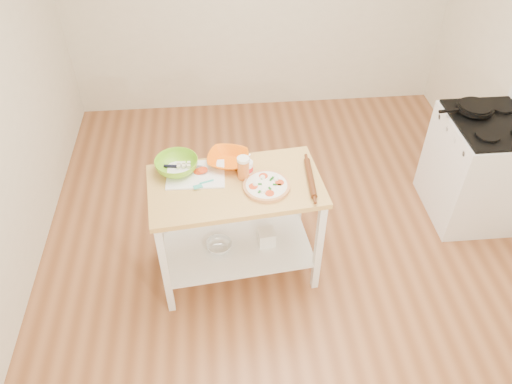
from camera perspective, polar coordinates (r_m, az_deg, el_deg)
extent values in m
cube|color=#995E38|center=(4.22, 3.20, -6.28)|extent=(4.00, 4.50, 0.02)
cube|color=tan|center=(3.42, -2.36, 0.67)|extent=(1.24, 0.76, 0.04)
cube|color=white|center=(3.86, -2.10, -6.37)|extent=(1.16, 0.69, 0.02)
cube|color=white|center=(3.53, -10.33, -8.91)|extent=(0.05, 0.05, 0.86)
cube|color=white|center=(3.91, -10.79, -2.66)|extent=(0.05, 0.05, 0.86)
cube|color=white|center=(3.64, 7.15, -6.42)|extent=(0.05, 0.05, 0.86)
cube|color=white|center=(4.01, 4.92, -0.59)|extent=(0.05, 0.05, 0.86)
cube|color=white|center=(4.61, 23.88, 2.38)|extent=(0.65, 0.76, 0.92)
cube|color=black|center=(4.35, 25.58, 7.13)|extent=(0.61, 0.72, 0.02)
cylinder|color=black|center=(4.39, 23.75, 8.81)|extent=(0.29, 0.29, 0.03)
cube|color=black|center=(4.28, 21.23, 8.66)|extent=(0.18, 0.04, 0.02)
cylinder|color=#E5A162|center=(3.37, 1.20, 0.61)|extent=(0.32, 0.32, 0.02)
cylinder|color=#E5A162|center=(3.36, 1.20, 0.76)|extent=(0.32, 0.32, 0.01)
cylinder|color=white|center=(3.36, 1.20, 0.78)|extent=(0.28, 0.28, 0.01)
cylinder|color=red|center=(3.37, 2.71, 1.08)|extent=(0.06, 0.06, 0.01)
cylinder|color=red|center=(3.42, 0.85, 1.84)|extent=(0.06, 0.06, 0.01)
cylinder|color=red|center=(3.34, -0.31, 0.65)|extent=(0.06, 0.06, 0.01)
cylinder|color=red|center=(3.29, 1.57, -0.15)|extent=(0.06, 0.06, 0.01)
sphere|color=white|center=(3.39, 2.29, 1.42)|extent=(0.04, 0.04, 0.04)
sphere|color=white|center=(3.41, 0.76, 1.67)|extent=(0.04, 0.04, 0.04)
sphere|color=white|center=(3.35, -0.07, 0.85)|extent=(0.04, 0.04, 0.04)
sphere|color=white|center=(3.30, 0.85, 0.04)|extent=(0.04, 0.04, 0.04)
plane|color=#0E500C|center=(3.35, 2.69, 0.86)|extent=(0.03, 0.03, 0.00)
plane|color=#0E500C|center=(3.40, 1.91, 1.65)|extent=(0.04, 0.04, 0.00)
plane|color=#0E500C|center=(3.40, 0.62, 1.62)|extent=(0.04, 0.04, 0.00)
plane|color=#0E500C|center=(3.35, 0.45, 0.93)|extent=(0.03, 0.03, 0.00)
plane|color=#0E500C|center=(3.29, 0.40, 0.05)|extent=(0.04, 0.04, 0.00)
plane|color=#0E500C|center=(3.32, 1.58, 0.44)|extent=(0.04, 0.04, 0.00)
plane|color=#0E500C|center=(3.35, 2.16, 0.88)|extent=(0.03, 0.03, 0.00)
plane|color=#0E500C|center=(3.39, 1.71, 1.44)|extent=(0.04, 0.04, 0.00)
cube|color=white|center=(3.49, -6.91, 2.00)|extent=(0.41, 0.31, 0.01)
cube|color=#F4EACC|center=(3.55, -8.83, 2.87)|extent=(0.02, 0.02, 0.02)
cube|color=#F4EACC|center=(3.54, -8.27, 2.89)|extent=(0.02, 0.02, 0.02)
cube|color=#F4EACC|center=(3.54, -7.71, 2.92)|extent=(0.02, 0.02, 0.02)
cube|color=#F4EACC|center=(3.57, -8.80, 3.22)|extent=(0.02, 0.02, 0.02)
cube|color=#F4EACC|center=(3.57, -8.24, 3.25)|extent=(0.02, 0.02, 0.02)
cube|color=#F4EACC|center=(3.57, -7.68, 3.27)|extent=(0.02, 0.02, 0.02)
cylinder|color=red|center=(3.50, -6.58, 2.35)|extent=(0.07, 0.07, 0.01)
cylinder|color=red|center=(3.49, -6.35, 2.44)|extent=(0.07, 0.07, 0.01)
cylinder|color=red|center=(3.49, -6.11, 2.53)|extent=(0.07, 0.07, 0.01)
cube|color=#33B4A3|center=(3.38, -6.66, 0.60)|extent=(0.07, 0.05, 0.01)
cylinder|color=#33B4A3|center=(3.41, -5.67, 1.18)|extent=(0.10, 0.04, 0.01)
cube|color=silver|center=(3.55, -7.61, 2.91)|extent=(0.18, 0.05, 0.00)
cube|color=black|center=(3.57, -9.70, 2.92)|extent=(0.10, 0.04, 0.01)
imported|color=#FA6604|center=(3.56, -3.22, 3.74)|extent=(0.35, 0.35, 0.07)
imported|color=#74BC1D|center=(3.52, -9.05, 3.05)|extent=(0.33, 0.33, 0.09)
cylinder|color=#C96425|center=(3.40, -1.46, 2.62)|extent=(0.08, 0.08, 0.15)
cylinder|color=white|center=(3.35, -1.48, 3.75)|extent=(0.09, 0.09, 0.02)
cylinder|color=white|center=(3.45, -1.07, 2.76)|extent=(0.09, 0.09, 0.11)
cylinder|color=red|center=(3.45, -1.07, 2.76)|extent=(0.09, 0.09, 0.04)
cylinder|color=silver|center=(3.40, -0.75, 3.84)|extent=(0.01, 0.06, 0.11)
cylinder|color=#5A2D14|center=(3.43, 6.23, 1.59)|extent=(0.06, 0.39, 0.04)
imported|color=silver|center=(3.82, -4.25, -6.17)|extent=(0.26, 0.26, 0.06)
cube|color=white|center=(3.83, 1.17, -5.17)|extent=(0.14, 0.14, 0.12)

